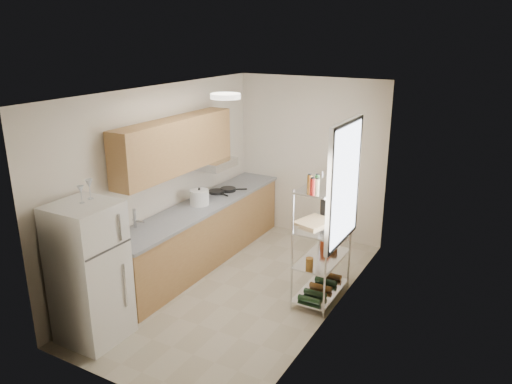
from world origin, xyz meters
TOP-DOWN VIEW (x-y plane):
  - room at (0.00, 0.00)m, footprint 2.52×4.42m
  - counter_run at (-0.92, 0.44)m, footprint 0.63×3.51m
  - upper_cabinets at (-1.05, 0.10)m, footprint 0.33×2.20m
  - range_hood at (-1.00, 0.90)m, footprint 0.50×0.60m
  - window at (1.23, 0.35)m, footprint 0.06×1.00m
  - bakers_rack at (1.00, 0.30)m, footprint 0.45×0.90m
  - ceiling_dome at (0.00, -0.30)m, footprint 0.34×0.34m
  - refrigerator at (-0.87, -1.72)m, footprint 0.65×0.65m
  - wine_glass_a at (-0.92, -1.55)m, footprint 0.08×0.08m
  - wine_glass_b at (-0.89, -1.69)m, footprint 0.07×0.07m
  - rice_cooker at (-0.93, 0.41)m, footprint 0.27×0.27m
  - frying_pan_large at (-1.01, 0.97)m, footprint 0.31×0.31m
  - frying_pan_small at (-0.91, 1.15)m, footprint 0.33×0.33m
  - cutting_board at (0.89, 0.28)m, footprint 0.45×0.52m
  - espresso_machine at (0.97, 0.62)m, footprint 0.22×0.26m
  - storage_bag at (0.92, 0.63)m, footprint 0.13×0.17m

SIDE VIEW (x-z plane):
  - counter_run at x=-0.92m, z-range 0.00..0.90m
  - storage_bag at x=0.92m, z-range 0.56..0.74m
  - refrigerator at x=-0.87m, z-range 0.00..1.57m
  - frying_pan_large at x=-1.01m, z-range 0.90..0.94m
  - frying_pan_small at x=-0.91m, z-range 0.90..0.95m
  - rice_cooker at x=-0.93m, z-range 0.90..1.12m
  - cutting_board at x=0.89m, z-range 1.01..1.04m
  - bakers_rack at x=1.00m, z-range 0.24..1.97m
  - espresso_machine at x=0.97m, z-range 1.01..1.27m
  - room at x=0.00m, z-range -0.01..2.61m
  - range_hood at x=-1.00m, z-range 1.33..1.45m
  - window at x=1.23m, z-range 0.82..2.28m
  - wine_glass_b at x=-0.89m, z-range 1.57..1.76m
  - wine_glass_a at x=-0.92m, z-range 1.57..1.79m
  - upper_cabinets at x=-1.05m, z-range 1.45..2.17m
  - ceiling_dome at x=0.00m, z-range 2.54..2.60m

